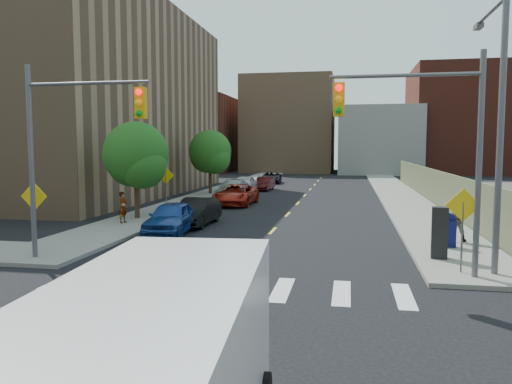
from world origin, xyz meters
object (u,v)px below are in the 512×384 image
at_px(parked_car_blue, 171,218).
at_px(parked_car_silver, 233,189).
at_px(parked_car_black, 197,212).
at_px(parked_car_red, 236,195).
at_px(mailbox, 448,230).
at_px(black_sedan, 131,284).
at_px(parked_car_white, 244,184).
at_px(payphone, 440,233).
at_px(parked_car_maroon, 264,184).
at_px(pedestrian_east, 456,219).
at_px(pedestrian_west, 123,207).
at_px(parked_car_grey, 271,177).

xyz_separation_m(parked_car_blue, parked_car_silver, (-0.82, 16.22, -0.02)).
height_order(parked_car_blue, parked_car_silver, parked_car_blue).
bearing_deg(parked_car_black, parked_car_silver, 97.01).
relative_size(parked_car_red, mailbox, 3.86).
xyz_separation_m(parked_car_silver, black_sedan, (3.74, -27.05, -0.02)).
height_order(parked_car_white, mailbox, parked_car_white).
height_order(mailbox, payphone, payphone).
height_order(parked_car_maroon, mailbox, mailbox).
bearing_deg(parked_car_maroon, mailbox, -63.02).
bearing_deg(parked_car_maroon, pedestrian_east, -60.78).
xyz_separation_m(mailbox, pedestrian_west, (-15.48, 3.48, 0.15)).
height_order(parked_car_white, parked_car_maroon, parked_car_white).
xyz_separation_m(parked_car_silver, pedestrian_west, (-2.54, -14.32, 0.22)).
bearing_deg(parked_car_black, mailbox, -18.25).
xyz_separation_m(parked_car_white, mailbox, (13.04, -22.53, 0.03)).
bearing_deg(parked_car_maroon, pedestrian_west, -97.33).
distance_m(parked_car_black, parked_car_red, 9.21).
xyz_separation_m(parked_car_blue, parked_car_grey, (-0.37, 33.02, -0.12)).
distance_m(parked_car_grey, pedestrian_west, 31.26).
distance_m(parked_car_maroon, parked_car_grey, 9.08).
bearing_deg(mailbox, parked_car_black, 154.36).
bearing_deg(parked_car_grey, parked_car_black, -92.94).
bearing_deg(mailbox, pedestrian_west, 161.84).
height_order(parked_car_white, parked_car_grey, parked_car_white).
bearing_deg(payphone, mailbox, 78.75).
distance_m(parked_car_white, parked_car_maroon, 3.28).
bearing_deg(parked_car_blue, pedestrian_west, 147.24).
bearing_deg(payphone, parked_car_silver, 127.71).
distance_m(parked_car_grey, pedestrian_east, 35.75).
distance_m(parked_car_black, black_sedan, 13.80).
relative_size(parked_car_maroon, mailbox, 2.78).
xyz_separation_m(parked_car_black, parked_car_silver, (-1.21, 13.49, 0.03)).
bearing_deg(parked_car_blue, pedestrian_east, -4.35).
bearing_deg(parked_car_white, parked_car_grey, 88.24).
distance_m(parked_car_blue, mailbox, 12.23).
distance_m(parked_car_grey, black_sedan, 43.97).
bearing_deg(parked_car_white, mailbox, -59.13).
bearing_deg(black_sedan, parked_car_white, 98.64).
xyz_separation_m(payphone, pedestrian_east, (1.24, 3.49, 0.03)).
distance_m(parked_car_blue, pedestrian_east, 12.70).
relative_size(black_sedan, pedestrian_west, 3.03).
bearing_deg(pedestrian_east, parked_car_red, -42.57).
bearing_deg(parked_car_white, pedestrian_west, -96.49).
xyz_separation_m(parked_car_silver, parked_car_white, (-0.09, 4.74, 0.04)).
height_order(parked_car_blue, parked_car_maroon, parked_car_blue).
height_order(parked_car_blue, parked_car_grey, parked_car_blue).
bearing_deg(parked_car_red, parked_car_white, 99.22).
relative_size(parked_car_silver, parked_car_maroon, 1.35).
xyz_separation_m(parked_car_maroon, pedestrian_west, (-3.74, -22.06, 0.34)).
height_order(parked_car_blue, pedestrian_east, pedestrian_east).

